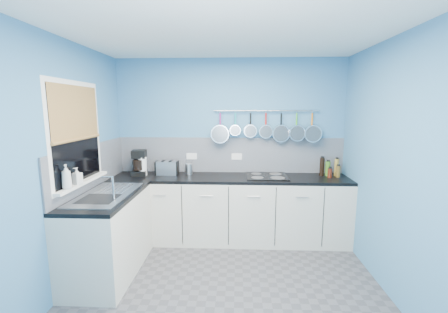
# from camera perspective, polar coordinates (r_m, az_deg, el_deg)

# --- Properties ---
(floor) EXTENTS (3.20, 3.00, 0.02)m
(floor) POSITION_cam_1_polar(r_m,az_deg,el_deg) (3.29, 0.30, -24.56)
(floor) COLOR #47474C
(floor) RESTS_ON ground
(ceiling) EXTENTS (3.20, 3.00, 0.02)m
(ceiling) POSITION_cam_1_polar(r_m,az_deg,el_deg) (2.81, 0.35, 23.50)
(ceiling) COLOR white
(ceiling) RESTS_ON ground
(wall_back) EXTENTS (3.20, 0.02, 2.50)m
(wall_back) POSITION_cam_1_polar(r_m,az_deg,el_deg) (4.27, 1.14, 1.66)
(wall_back) COLOR teal
(wall_back) RESTS_ON ground
(wall_front) EXTENTS (3.20, 0.02, 2.50)m
(wall_front) POSITION_cam_1_polar(r_m,az_deg,el_deg) (1.35, -2.36, -15.97)
(wall_front) COLOR teal
(wall_front) RESTS_ON ground
(wall_left) EXTENTS (0.02, 3.00, 2.50)m
(wall_left) POSITION_cam_1_polar(r_m,az_deg,el_deg) (3.27, -29.16, -1.95)
(wall_left) COLOR teal
(wall_left) RESTS_ON ground
(wall_right) EXTENTS (0.02, 3.00, 2.50)m
(wall_right) POSITION_cam_1_polar(r_m,az_deg,el_deg) (3.16, 30.94, -2.45)
(wall_right) COLOR teal
(wall_right) RESTS_ON ground
(backsplash_back) EXTENTS (3.20, 0.02, 0.50)m
(backsplash_back) POSITION_cam_1_polar(r_m,az_deg,el_deg) (4.27, 1.12, 0.29)
(backsplash_back) COLOR gray
(backsplash_back) RESTS_ON wall_back
(backsplash_left) EXTENTS (0.02, 1.80, 0.50)m
(backsplash_left) POSITION_cam_1_polar(r_m,az_deg,el_deg) (3.79, -24.03, -1.69)
(backsplash_left) COLOR gray
(backsplash_left) RESTS_ON wall_left
(cabinet_run_back) EXTENTS (3.20, 0.60, 0.86)m
(cabinet_run_back) POSITION_cam_1_polar(r_m,az_deg,el_deg) (4.17, 0.99, -10.17)
(cabinet_run_back) COLOR beige
(cabinet_run_back) RESTS_ON ground
(worktop_back) EXTENTS (3.20, 0.60, 0.04)m
(worktop_back) POSITION_cam_1_polar(r_m,az_deg,el_deg) (4.04, 1.00, -4.14)
(worktop_back) COLOR black
(worktop_back) RESTS_ON cabinet_run_back
(cabinet_run_left) EXTENTS (0.60, 1.20, 0.86)m
(cabinet_run_left) POSITION_cam_1_polar(r_m,az_deg,el_deg) (3.62, -21.21, -13.98)
(cabinet_run_left) COLOR beige
(cabinet_run_left) RESTS_ON ground
(worktop_left) EXTENTS (0.60, 1.20, 0.04)m
(worktop_left) POSITION_cam_1_polar(r_m,az_deg,el_deg) (3.47, -21.65, -7.11)
(worktop_left) COLOR black
(worktop_left) RESTS_ON cabinet_run_left
(window_frame) EXTENTS (0.01, 1.00, 1.10)m
(window_frame) POSITION_cam_1_polar(r_m,az_deg,el_deg) (3.47, -26.48, 3.86)
(window_frame) COLOR white
(window_frame) RESTS_ON wall_left
(window_glass) EXTENTS (0.01, 0.90, 1.00)m
(window_glass) POSITION_cam_1_polar(r_m,az_deg,el_deg) (3.47, -26.41, 3.86)
(window_glass) COLOR black
(window_glass) RESTS_ON wall_left
(bamboo_blind) EXTENTS (0.01, 0.90, 0.55)m
(bamboo_blind) POSITION_cam_1_polar(r_m,az_deg,el_deg) (3.45, -26.56, 7.58)
(bamboo_blind) COLOR #A88B46
(bamboo_blind) RESTS_ON wall_left
(window_sill) EXTENTS (0.10, 0.98, 0.03)m
(window_sill) POSITION_cam_1_polar(r_m,az_deg,el_deg) (3.54, -25.51, -4.45)
(window_sill) COLOR white
(window_sill) RESTS_ON wall_left
(sink_unit) EXTENTS (0.50, 0.95, 0.01)m
(sink_unit) POSITION_cam_1_polar(r_m,az_deg,el_deg) (3.46, -21.68, -6.73)
(sink_unit) COLOR silver
(sink_unit) RESTS_ON worktop_left
(mixer_tap) EXTENTS (0.12, 0.08, 0.26)m
(mixer_tap) POSITION_cam_1_polar(r_m,az_deg,el_deg) (3.21, -20.51, -5.59)
(mixer_tap) COLOR silver
(mixer_tap) RESTS_ON worktop_left
(socket_left) EXTENTS (0.15, 0.01, 0.09)m
(socket_left) POSITION_cam_1_polar(r_m,az_deg,el_deg) (4.31, -6.22, 0.06)
(socket_left) COLOR white
(socket_left) RESTS_ON backsplash_back
(socket_right) EXTENTS (0.15, 0.01, 0.09)m
(socket_right) POSITION_cam_1_polar(r_m,az_deg,el_deg) (4.25, 2.47, -0.01)
(socket_right) COLOR white
(socket_right) RESTS_ON backsplash_back
(pot_rail) EXTENTS (1.45, 0.02, 0.02)m
(pot_rail) POSITION_cam_1_polar(r_m,az_deg,el_deg) (4.19, 8.07, 8.69)
(pot_rail) COLOR silver
(pot_rail) RESTS_ON wall_back
(soap_bottle_a) EXTENTS (0.12, 0.12, 0.24)m
(soap_bottle_a) POSITION_cam_1_polar(r_m,az_deg,el_deg) (3.23, -28.02, -3.45)
(soap_bottle_a) COLOR white
(soap_bottle_a) RESTS_ON window_sill
(soap_bottle_b) EXTENTS (0.10, 0.10, 0.17)m
(soap_bottle_b) POSITION_cam_1_polar(r_m,az_deg,el_deg) (3.39, -26.40, -3.34)
(soap_bottle_b) COLOR white
(soap_bottle_b) RESTS_ON window_sill
(paper_towel) EXTENTS (0.12, 0.12, 0.25)m
(paper_towel) POSITION_cam_1_polar(r_m,az_deg,el_deg) (4.23, -15.35, -1.82)
(paper_towel) COLOR white
(paper_towel) RESTS_ON worktop_back
(coffee_maker) EXTENTS (0.22, 0.24, 0.35)m
(coffee_maker) POSITION_cam_1_polar(r_m,az_deg,el_deg) (4.25, -16.02, -1.16)
(coffee_maker) COLOR black
(coffee_maker) RESTS_ON worktop_back
(toaster) EXTENTS (0.30, 0.18, 0.19)m
(toaster) POSITION_cam_1_polar(r_m,az_deg,el_deg) (4.21, -10.87, -2.16)
(toaster) COLOR silver
(toaster) RESTS_ON worktop_back
(canister) EXTENTS (0.12, 0.12, 0.14)m
(canister) POSITION_cam_1_polar(r_m,az_deg,el_deg) (4.20, -6.76, -2.38)
(canister) COLOR silver
(canister) RESTS_ON worktop_back
(hob) EXTENTS (0.55, 0.48, 0.01)m
(hob) POSITION_cam_1_polar(r_m,az_deg,el_deg) (4.07, 8.20, -3.76)
(hob) COLOR black
(hob) RESTS_ON worktop_back
(pan_0) EXTENTS (0.26, 0.11, 0.45)m
(pan_0) POSITION_cam_1_polar(r_m,az_deg,el_deg) (4.18, -0.74, 5.70)
(pan_0) COLOR silver
(pan_0) RESTS_ON pot_rail
(pan_1) EXTENTS (0.15, 0.11, 0.34)m
(pan_1) POSITION_cam_1_polar(r_m,az_deg,el_deg) (4.17, 2.19, 6.41)
(pan_1) COLOR silver
(pan_1) RESTS_ON pot_rail
(pan_2) EXTENTS (0.18, 0.07, 0.37)m
(pan_2) POSITION_cam_1_polar(r_m,az_deg,el_deg) (4.17, 5.11, 6.21)
(pan_2) COLOR silver
(pan_2) RESTS_ON pot_rail
(pan_3) EXTENTS (0.19, 0.08, 0.38)m
(pan_3) POSITION_cam_1_polar(r_m,az_deg,el_deg) (4.19, 8.02, 6.09)
(pan_3) COLOR silver
(pan_3) RESTS_ON pot_rail
(pan_4) EXTENTS (0.24, 0.07, 0.43)m
(pan_4) POSITION_cam_1_polar(r_m,az_deg,el_deg) (4.21, 10.89, 5.67)
(pan_4) COLOR silver
(pan_4) RESTS_ON pot_rail
(pan_5) EXTENTS (0.22, 0.12, 0.41)m
(pan_5) POSITION_cam_1_polar(r_m,az_deg,el_deg) (4.25, 13.74, 5.73)
(pan_5) COLOR silver
(pan_5) RESTS_ON pot_rail
(pan_6) EXTENTS (0.24, 0.13, 0.43)m
(pan_6) POSITION_cam_1_polar(r_m,az_deg,el_deg) (4.29, 16.52, 5.56)
(pan_6) COLOR silver
(pan_6) RESTS_ON pot_rail
(condiment_0) EXTENTS (0.06, 0.06, 0.24)m
(condiment_0) POSITION_cam_1_polar(r_m,az_deg,el_deg) (4.33, 20.79, -1.96)
(condiment_0) COLOR olive
(condiment_0) RESTS_ON worktop_back
(condiment_1) EXTENTS (0.07, 0.07, 0.20)m
(condiment_1) POSITION_cam_1_polar(r_m,az_deg,el_deg) (4.30, 19.30, -2.20)
(condiment_1) COLOR #3F721E
(condiment_1) RESTS_ON worktop_back
(condiment_2) EXTENTS (0.06, 0.06, 0.25)m
(condiment_2) POSITION_cam_1_polar(r_m,az_deg,el_deg) (4.28, 18.30, -1.88)
(condiment_2) COLOR black
(condiment_2) RESTS_ON worktop_back
(condiment_3) EXTENTS (0.06, 0.06, 0.15)m
(condiment_3) POSITION_cam_1_polar(r_m,az_deg,el_deg) (4.27, 21.06, -2.71)
(condiment_3) COLOR brown
(condiment_3) RESTS_ON worktop_back
(condiment_4) EXTENTS (0.06, 0.06, 0.12)m
(condiment_4) POSITION_cam_1_polar(r_m,az_deg,el_deg) (4.20, 19.65, -3.01)
(condiment_4) COLOR #4C190C
(condiment_4) RESTS_ON worktop_back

